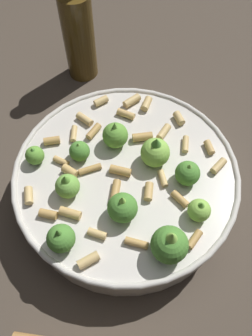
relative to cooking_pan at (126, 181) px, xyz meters
The scene contains 3 objects.
ground_plane 0.04m from the cooking_pan, 167.96° to the left, with size 2.40×2.40×0.00m, color #42382D.
cooking_pan is the anchor object (origin of this frame).
olive_oil_bottle 0.30m from the cooking_pan, behind, with size 0.06×0.06×0.22m.
Camera 1 is at (0.24, -0.08, 0.49)m, focal length 35.71 mm.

